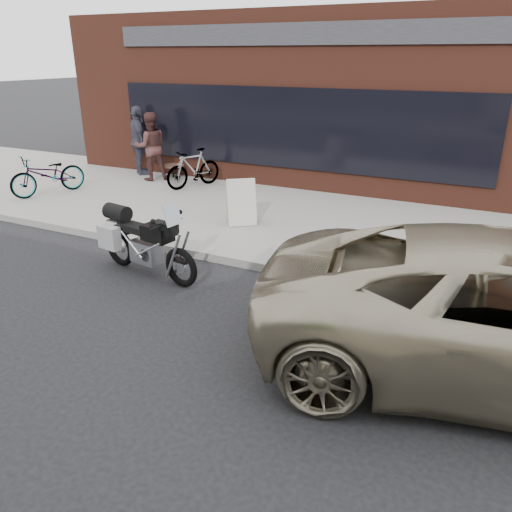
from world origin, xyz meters
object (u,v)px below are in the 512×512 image
object	(u,v)px
bicycle_front	(48,175)
sandwich_sign	(241,201)
cafe_table	(173,166)
cafe_patron_left	(151,147)
motorcycle	(141,241)
cafe_patron_right	(139,141)
bicycle_rear	(193,168)

from	to	relation	value
bicycle_front	sandwich_sign	distance (m)	5.44
cafe_table	cafe_patron_left	size ratio (longest dim) A/B	0.34
sandwich_sign	motorcycle	bearing A→B (deg)	-135.95
bicycle_front	cafe_patron_right	xyz separation A→B (m)	(0.65, 2.84, 0.48)
bicycle_rear	cafe_table	distance (m)	1.31
cafe_patron_left	cafe_table	bearing A→B (deg)	-173.32
motorcycle	cafe_table	size ratio (longest dim) A/B	3.30
sandwich_sign	cafe_patron_right	bearing A→B (deg)	112.74
motorcycle	sandwich_sign	world-z (taller)	motorcycle
sandwich_sign	cafe_patron_right	size ratio (longest dim) A/B	0.48
motorcycle	cafe_patron_right	xyz separation A→B (m)	(-4.36, 5.52, 0.55)
sandwich_sign	cafe_patron_right	distance (m)	5.55
motorcycle	bicycle_rear	world-z (taller)	motorcycle
bicycle_front	cafe_patron_left	bearing A→B (deg)	79.05
motorcycle	cafe_patron_left	size ratio (longest dim) A/B	1.13
bicycle_rear	cafe_table	bearing A→B (deg)	172.73
cafe_table	sandwich_sign	bearing A→B (deg)	-37.40
motorcycle	cafe_patron_right	world-z (taller)	cafe_patron_right
cafe_patron_left	cafe_patron_right	bearing A→B (deg)	-74.34
motorcycle	bicycle_front	world-z (taller)	motorcycle
bicycle_rear	cafe_patron_right	xyz separation A→B (m)	(-2.23, 0.61, 0.47)
bicycle_rear	cafe_patron_left	world-z (taller)	cafe_patron_left
bicycle_front	sandwich_sign	size ratio (longest dim) A/B	2.02
motorcycle	cafe_patron_left	world-z (taller)	cafe_patron_left
bicycle_rear	sandwich_sign	world-z (taller)	bicycle_rear
motorcycle	cafe_table	distance (m)	6.44
bicycle_rear	cafe_patron_left	bearing A→B (deg)	-164.42
cafe_patron_right	cafe_patron_left	bearing A→B (deg)	-169.98
cafe_table	bicycle_rear	bearing A→B (deg)	-29.99
motorcycle	cafe_patron_left	bearing A→B (deg)	135.23
motorcycle	cafe_patron_right	size ratio (longest dim) A/B	1.08
bicycle_rear	cafe_table	size ratio (longest dim) A/B	2.63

